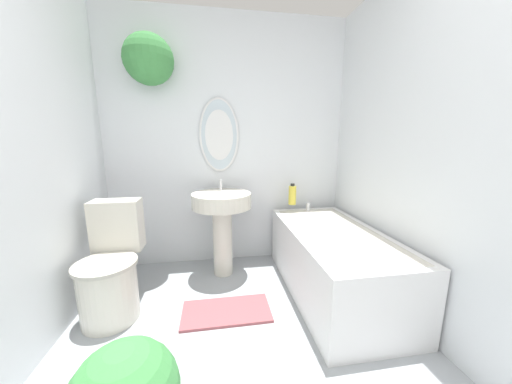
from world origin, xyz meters
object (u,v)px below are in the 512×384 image
at_px(shampoo_bottle, 292,195).
at_px(pedestal_sink, 222,215).
at_px(toilet, 111,270).
at_px(bathtub, 333,260).

bearing_deg(shampoo_bottle, pedestal_sink, -168.44).
relative_size(toilet, pedestal_sink, 0.91).
relative_size(bathtub, shampoo_bottle, 6.72).
bearing_deg(shampoo_bottle, toilet, -158.72).
xyz_separation_m(bathtub, shampoo_bottle, (-0.17, 0.59, 0.43)).
relative_size(toilet, bathtub, 0.57).
bearing_deg(toilet, pedestal_sink, 28.90).
distance_m(pedestal_sink, bathtub, 1.03).
distance_m(pedestal_sink, shampoo_bottle, 0.73).
distance_m(toilet, bathtub, 1.68).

